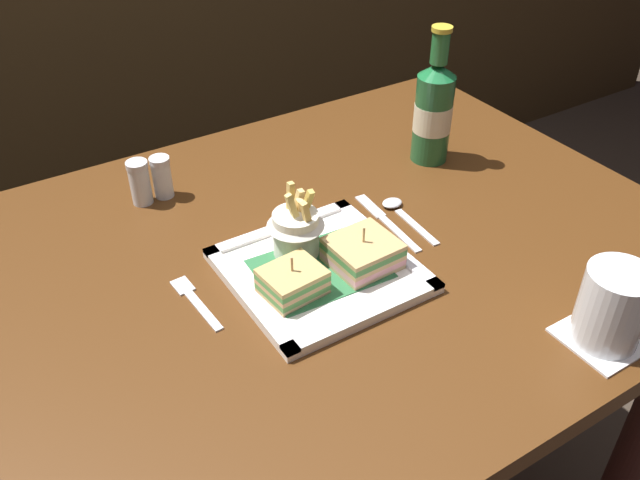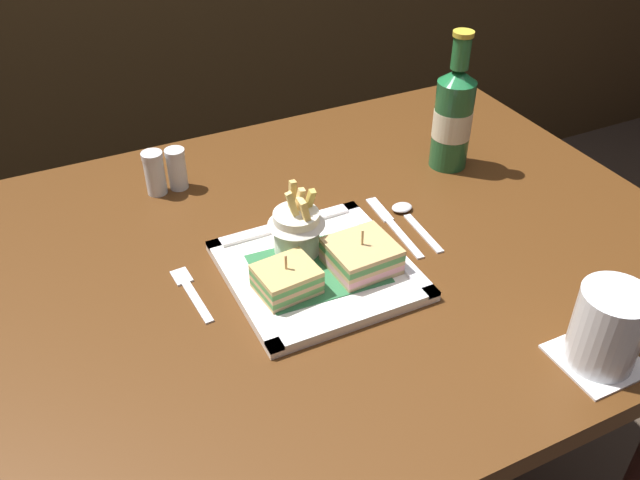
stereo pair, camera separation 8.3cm
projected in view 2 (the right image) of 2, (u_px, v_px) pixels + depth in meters
dining_table at (322, 328)px, 1.13m from camera, size 1.15×0.86×0.78m
square_plate at (318, 271)px, 0.98m from camera, size 0.25×0.25×0.02m
sandwich_half_left at (287, 279)px, 0.93m from camera, size 0.09×0.08×0.06m
sandwich_half_right at (362, 256)px, 0.97m from camera, size 0.10×0.09×0.07m
fries_cup at (296, 224)px, 0.98m from camera, size 0.08×0.08×0.11m
beer_bottle at (453, 116)px, 1.18m from camera, size 0.07×0.07×0.25m
drink_coaster at (596, 359)px, 0.85m from camera, size 0.10×0.10×0.00m
water_glass at (606, 331)px, 0.82m from camera, size 0.09×0.09×0.11m
fork at (190, 291)px, 0.95m from camera, size 0.03×0.13×0.00m
knife at (392, 224)px, 1.08m from camera, size 0.03×0.18×0.00m
spoon at (408, 214)px, 1.10m from camera, size 0.04×0.14×0.01m
salt_shaker at (155, 175)px, 1.14m from camera, size 0.04×0.04×0.08m
pepper_shaker at (177, 171)px, 1.16m from camera, size 0.03×0.03×0.07m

